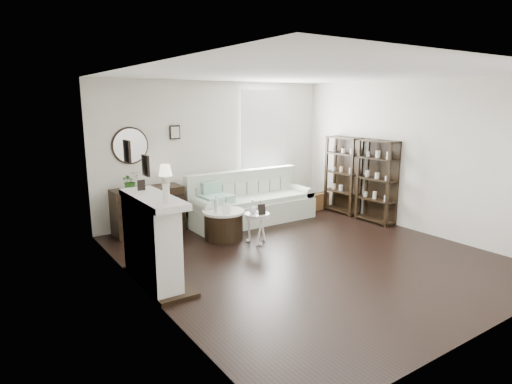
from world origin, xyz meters
TOP-DOWN VIEW (x-y plane):
  - room at (0.73, 2.70)m, footprint 5.50×5.50m
  - fireplace at (-2.32, 0.30)m, footprint 0.50×1.40m
  - shelf_unit_far at (2.33, 1.55)m, footprint 0.30×0.80m
  - shelf_unit_near at (2.33, 0.65)m, footprint 0.30×0.80m
  - sofa at (0.35, 2.08)m, footprint 2.51×0.87m
  - quilt at (-0.47, 1.95)m, footprint 0.57×0.48m
  - suitcase at (2.10, 2.03)m, footprint 0.55×0.24m
  - dresser at (-1.58, 2.47)m, footprint 1.22×0.53m
  - table_lamp at (-1.22, 2.47)m, footprint 0.29×0.29m
  - potted_plant at (-1.88, 2.42)m, footprint 0.34×0.31m
  - drum_table at (-0.65, 1.39)m, footprint 0.72×0.72m
  - pedestal_table at (-0.30, 0.89)m, footprint 0.42×0.42m
  - eiffel_drum at (-0.57, 1.44)m, footprint 0.12×0.12m
  - bottle_drum at (-0.83, 1.31)m, footprint 0.07×0.07m
  - card_frame_drum at (-0.70, 1.21)m, footprint 0.14×0.07m
  - eiffel_ped at (-0.22, 0.91)m, footprint 0.11×0.11m
  - flask_ped at (-0.37, 0.90)m, footprint 0.13×0.13m
  - card_frame_ped at (-0.28, 0.78)m, footprint 0.14×0.07m

SIDE VIEW (x-z plane):
  - suitcase at x=2.10m, z-range 0.00..0.35m
  - drum_table at x=-0.65m, z-range 0.00..0.50m
  - sofa at x=0.35m, z-range -0.16..0.81m
  - dresser at x=-1.58m, z-range 0.00..0.82m
  - pedestal_table at x=-0.30m, z-range 0.21..0.72m
  - fireplace at x=-2.32m, z-range -0.38..1.46m
  - quilt at x=-0.47m, z-range 0.50..0.64m
  - card_frame_drum at x=-0.70m, z-range 0.50..0.68m
  - card_frame_ped at x=-0.28m, z-range 0.51..0.68m
  - eiffel_drum at x=-0.57m, z-range 0.50..0.70m
  - eiffel_ped at x=-0.22m, z-range 0.51..0.69m
  - flask_ped at x=-0.37m, z-range 0.51..0.76m
  - bottle_drum at x=-0.83m, z-range 0.50..0.79m
  - shelf_unit_far at x=2.33m, z-range 0.00..1.60m
  - shelf_unit_near at x=2.33m, z-range 0.00..1.60m
  - potted_plant at x=-1.88m, z-range 0.82..1.14m
  - table_lamp at x=-1.22m, z-range 0.82..1.20m
  - room at x=0.73m, z-range -1.15..4.35m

